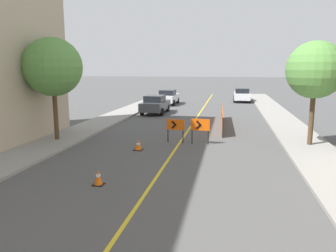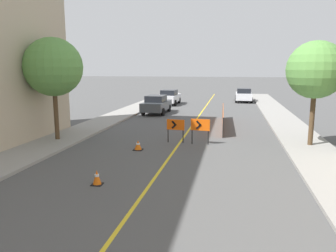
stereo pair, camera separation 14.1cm
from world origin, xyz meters
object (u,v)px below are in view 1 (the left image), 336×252
Objects in this scene: traffic_cone_fifth at (138,145)px; arrow_barricade_primary at (175,126)px; parked_car_curb_mid at (168,97)px; parked_car_curb_far at (242,95)px; parked_car_curb_near at (155,104)px; street_tree_right_near at (315,70)px; traffic_cone_fourth at (98,178)px; street_tree_left_near at (53,67)px; arrow_barricade_secondary at (200,126)px.

arrow_barricade_primary is (1.51, 1.96, 0.66)m from traffic_cone_fifth.
parked_car_curb_mid is at bearing 107.24° from arrow_barricade_primary.
parked_car_curb_far is at bearing 76.75° from traffic_cone_fifth.
parked_car_curb_near is 0.85× the size of street_tree_right_near.
arrow_barricade_primary is at bearing -177.63° from street_tree_right_near.
parked_car_curb_near is (-2.04, 17.67, 0.54)m from traffic_cone_fourth.
parked_car_curb_near is 15.13m from street_tree_right_near.
traffic_cone_fifth is at bearing 89.73° from traffic_cone_fourth.
parked_car_curb_near is 13.87m from parked_car_curb_far.
parked_car_curb_far is (5.71, 24.25, 0.56)m from traffic_cone_fifth.
parked_car_curb_far is 22.38m from street_tree_right_near.
arrow_barricade_primary is 7.14m from street_tree_left_near.
arrow_barricade_secondary is at bearing -64.23° from parked_car_curb_near.
parked_car_curb_mid reaches higher than traffic_cone_fourth.
street_tree_right_near is at bearing 5.38° from street_tree_left_near.
street_tree_right_near reaches higher than parked_car_curb_near.
traffic_cone_fourth is 0.10× the size of street_tree_left_near.
parked_car_curb_far is (5.73, 29.16, 0.54)m from traffic_cone_fourth.
street_tree_right_near reaches higher than arrow_barricade_secondary.
street_tree_left_near is 1.05× the size of street_tree_right_near.
parked_car_curb_mid is 20.84m from street_tree_right_near.
arrow_barricade_primary is 0.94× the size of arrow_barricade_secondary.
street_tree_right_near is at bearing 7.65° from arrow_barricade_primary.
arrow_barricade_secondary is (2.87, 6.75, 0.70)m from traffic_cone_fourth.
traffic_cone_fifth is 6.21m from street_tree_left_near.
parked_car_curb_far is at bearing 57.48° from parked_car_curb_near.
street_tree_left_near is (-10.57, -23.26, 3.19)m from parked_car_curb_far.
arrow_barricade_secondary is 0.25× the size of street_tree_left_near.
parked_car_curb_mid is 0.80× the size of street_tree_left_near.
arrow_barricade_primary is (1.54, 6.87, 0.64)m from traffic_cone_fourth.
street_tree_left_near is (-7.70, -0.84, 3.03)m from arrow_barricade_secondary.
street_tree_left_near is (-2.57, -18.89, 3.19)m from parked_car_curb_mid.
arrow_barricade_secondary is 0.31× the size of parked_car_curb_near.
traffic_cone_fifth is 3.46m from arrow_barricade_secondary.
street_tree_right_near is at bearing -57.17° from parked_car_curb_mid.
parked_car_curb_mid is (-2.28, 19.89, 0.56)m from traffic_cone_fifth.
arrow_barricade_secondary is at bearing -96.64° from parked_car_curb_far.
parked_car_curb_mid is (-5.13, 18.05, -0.15)m from arrow_barricade_secondary.
street_tree_left_near is at bearing -166.14° from arrow_barricade_primary.
street_tree_left_near is (-6.37, -0.96, 3.09)m from arrow_barricade_primary.
arrow_barricade_secondary is 0.26× the size of street_tree_right_near.
parked_car_curb_near is 0.80× the size of street_tree_left_near.
parked_car_curb_mid is (-2.26, 24.80, 0.54)m from traffic_cone_fourth.
parked_car_curb_near is 1.01× the size of parked_car_curb_far.
parked_car_curb_mid is (-3.80, 17.93, -0.10)m from arrow_barricade_primary.
arrow_barricade_primary is 0.23× the size of street_tree_left_near.
parked_car_curb_near is at bearing -86.51° from parked_car_curb_mid.
arrow_barricade_secondary is at bearing 6.24° from street_tree_left_near.
parked_car_curb_far reaches higher than arrow_barricade_secondary.
traffic_cone_fifth is 0.11× the size of parked_car_curb_mid.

